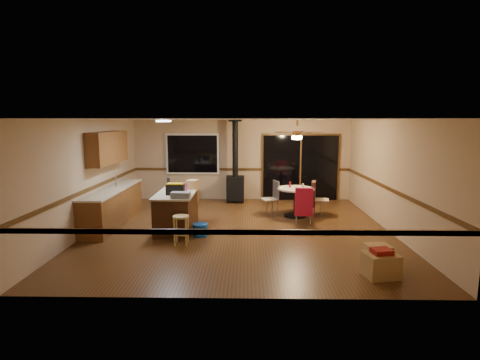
{
  "coord_description": "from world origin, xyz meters",
  "views": [
    {
      "loc": [
        0.17,
        -8.63,
        2.57
      ],
      "look_at": [
        0.0,
        0.3,
        1.15
      ],
      "focal_mm": 28.0,
      "sensor_mm": 36.0,
      "label": 1
    }
  ],
  "objects_px": {
    "wood_stove": "(235,179)",
    "chair_left": "(273,194)",
    "chair_near": "(304,202)",
    "box_corner_a": "(381,265)",
    "toolbox_black": "(175,189)",
    "chair_right": "(315,194)",
    "blue_bucket": "(200,230)",
    "box_under_window": "(189,195)",
    "bar_stool": "(181,230)",
    "toolbox_grey": "(181,195)",
    "box_corner_b": "(378,254)",
    "dining_table": "(296,197)",
    "kitchen_island": "(177,211)"
  },
  "relations": [
    {
      "from": "wood_stove",
      "to": "chair_left",
      "type": "bearing_deg",
      "value": -56.51
    },
    {
      "from": "blue_bucket",
      "to": "chair_near",
      "type": "xyz_separation_m",
      "value": [
        2.45,
        0.91,
        0.46
      ]
    },
    {
      "from": "bar_stool",
      "to": "box_under_window",
      "type": "distance_m",
      "value": 4.22
    },
    {
      "from": "bar_stool",
      "to": "chair_left",
      "type": "xyz_separation_m",
      "value": [
        2.09,
        2.5,
        0.28
      ]
    },
    {
      "from": "box_corner_a",
      "to": "wood_stove",
      "type": "bearing_deg",
      "value": 114.35
    },
    {
      "from": "bar_stool",
      "to": "chair_right",
      "type": "height_order",
      "value": "chair_right"
    },
    {
      "from": "dining_table",
      "to": "toolbox_black",
      "type": "bearing_deg",
      "value": -152.8
    },
    {
      "from": "wood_stove",
      "to": "chair_right",
      "type": "distance_m",
      "value": 2.78
    },
    {
      "from": "bar_stool",
      "to": "toolbox_grey",
      "type": "bearing_deg",
      "value": 99.34
    },
    {
      "from": "chair_near",
      "to": "chair_right",
      "type": "distance_m",
      "value": 1.06
    },
    {
      "from": "box_corner_a",
      "to": "chair_near",
      "type": "bearing_deg",
      "value": 104.95
    },
    {
      "from": "chair_left",
      "to": "box_corner_a",
      "type": "distance_m",
      "value": 4.38
    },
    {
      "from": "blue_bucket",
      "to": "box_under_window",
      "type": "height_order",
      "value": "box_under_window"
    },
    {
      "from": "toolbox_black",
      "to": "box_under_window",
      "type": "distance_m",
      "value": 3.44
    },
    {
      "from": "toolbox_black",
      "to": "chair_right",
      "type": "height_order",
      "value": "toolbox_black"
    },
    {
      "from": "wood_stove",
      "to": "dining_table",
      "type": "bearing_deg",
      "value": -46.45
    },
    {
      "from": "chair_left",
      "to": "box_corner_b",
      "type": "bearing_deg",
      "value": -64.48
    },
    {
      "from": "wood_stove",
      "to": "toolbox_grey",
      "type": "height_order",
      "value": "wood_stove"
    },
    {
      "from": "blue_bucket",
      "to": "box_corner_b",
      "type": "distance_m",
      "value": 3.78
    },
    {
      "from": "chair_right",
      "to": "box_corner_b",
      "type": "xyz_separation_m",
      "value": [
        0.55,
        -3.45,
        -0.43
      ]
    },
    {
      "from": "box_corner_a",
      "to": "dining_table",
      "type": "bearing_deg",
      "value": 102.94
    },
    {
      "from": "box_corner_a",
      "to": "kitchen_island",
      "type": "bearing_deg",
      "value": 145.45
    },
    {
      "from": "box_under_window",
      "to": "chair_right",
      "type": "bearing_deg",
      "value": -25.16
    },
    {
      "from": "chair_left",
      "to": "blue_bucket",
      "type": "bearing_deg",
      "value": -132.5
    },
    {
      "from": "chair_near",
      "to": "toolbox_grey",
      "type": "bearing_deg",
      "value": -159.96
    },
    {
      "from": "box_under_window",
      "to": "blue_bucket",
      "type": "bearing_deg",
      "value": -77.57
    },
    {
      "from": "chair_near",
      "to": "box_corner_a",
      "type": "height_order",
      "value": "chair_near"
    },
    {
      "from": "chair_near",
      "to": "toolbox_black",
      "type": "bearing_deg",
      "value": -168.2
    },
    {
      "from": "kitchen_island",
      "to": "box_corner_a",
      "type": "xyz_separation_m",
      "value": [
        3.89,
        -2.68,
        -0.25
      ]
    },
    {
      "from": "blue_bucket",
      "to": "box_corner_a",
      "type": "height_order",
      "value": "box_corner_a"
    },
    {
      "from": "wood_stove",
      "to": "blue_bucket",
      "type": "xyz_separation_m",
      "value": [
        -0.68,
        -3.56,
        -0.59
      ]
    },
    {
      "from": "dining_table",
      "to": "box_corner_a",
      "type": "height_order",
      "value": "dining_table"
    },
    {
      "from": "wood_stove",
      "to": "toolbox_black",
      "type": "xyz_separation_m",
      "value": [
        -1.27,
        -3.29,
        0.29
      ]
    },
    {
      "from": "box_under_window",
      "to": "box_corner_b",
      "type": "relative_size",
      "value": 1.29
    },
    {
      "from": "toolbox_black",
      "to": "box_corner_b",
      "type": "relative_size",
      "value": 0.98
    },
    {
      "from": "box_corner_a",
      "to": "box_corner_b",
      "type": "relative_size",
      "value": 1.24
    },
    {
      "from": "kitchen_island",
      "to": "blue_bucket",
      "type": "height_order",
      "value": "kitchen_island"
    },
    {
      "from": "toolbox_grey",
      "to": "box_under_window",
      "type": "distance_m",
      "value": 3.84
    },
    {
      "from": "bar_stool",
      "to": "blue_bucket",
      "type": "bearing_deg",
      "value": 60.47
    },
    {
      "from": "bar_stool",
      "to": "chair_right",
      "type": "xyz_separation_m",
      "value": [
        3.21,
        2.46,
        0.29
      ]
    },
    {
      "from": "dining_table",
      "to": "chair_near",
      "type": "bearing_deg",
      "value": -84.29
    },
    {
      "from": "toolbox_black",
      "to": "chair_near",
      "type": "height_order",
      "value": "toolbox_black"
    },
    {
      "from": "bar_stool",
      "to": "box_under_window",
      "type": "bearing_deg",
      "value": 96.42
    },
    {
      "from": "kitchen_island",
      "to": "chair_left",
      "type": "relative_size",
      "value": 3.26
    },
    {
      "from": "chair_right",
      "to": "box_corner_b",
      "type": "height_order",
      "value": "chair_right"
    },
    {
      "from": "chair_left",
      "to": "box_corner_b",
      "type": "height_order",
      "value": "chair_left"
    },
    {
      "from": "toolbox_black",
      "to": "box_corner_b",
      "type": "xyz_separation_m",
      "value": [
        4.02,
        -1.84,
        -0.84
      ]
    },
    {
      "from": "blue_bucket",
      "to": "box_corner_b",
      "type": "bearing_deg",
      "value": -24.53
    },
    {
      "from": "kitchen_island",
      "to": "dining_table",
      "type": "bearing_deg",
      "value": 23.21
    },
    {
      "from": "chair_left",
      "to": "box_under_window",
      "type": "height_order",
      "value": "chair_left"
    }
  ]
}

